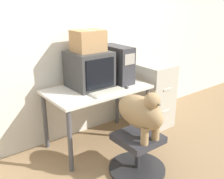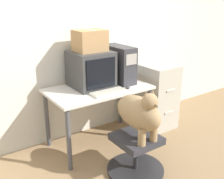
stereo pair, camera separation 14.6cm
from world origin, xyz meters
name	(u,v)px [view 1 (the left image)]	position (x,y,z in m)	size (l,w,h in m)	color
ground_plane	(115,155)	(0.00, 0.00, 0.00)	(12.00, 12.00, 0.00)	#937551
wall_back	(77,35)	(0.00, 0.76, 1.30)	(8.00, 0.05, 2.60)	silver
desk	(97,96)	(0.00, 0.35, 0.63)	(1.19, 0.69, 0.73)	silver
crt_monitor	(89,69)	(-0.04, 0.44, 0.94)	(0.45, 0.46, 0.42)	#383838
pc_tower	(117,64)	(0.35, 0.41, 0.95)	(0.20, 0.49, 0.45)	#333338
keyboard	(108,92)	(-0.01, 0.12, 0.74)	(0.40, 0.16, 0.03)	beige
computer_mouse	(126,87)	(0.25, 0.11, 0.75)	(0.06, 0.04, 0.04)	#333333
office_chair	(137,155)	(0.00, -0.37, 0.19)	(0.59, 0.59, 0.42)	#262628
dog	(141,112)	(0.00, -0.40, 0.68)	(0.27, 0.56, 0.52)	#9E7F56
filing_cabinet	(151,95)	(0.91, 0.33, 0.44)	(0.43, 0.57, 0.88)	#B7B2A3
cardboard_box	(88,41)	(-0.04, 0.44, 1.27)	(0.34, 0.27, 0.24)	#A87F51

